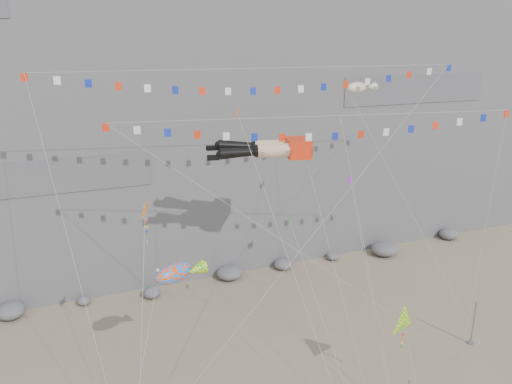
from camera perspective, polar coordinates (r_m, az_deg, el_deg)
ground at (r=38.04m, az=5.86°, el=-20.68°), size 120.00×120.00×0.00m
cliff at (r=60.15m, az=-8.34°, el=18.65°), size 80.00×28.00×50.00m
talus_boulders at (r=51.04m, az=-3.06°, el=-9.24°), size 60.00×3.00×1.20m
anchor_pole_right at (r=43.98m, az=23.60°, el=-13.55°), size 0.12×0.12×3.74m
legs_kite at (r=38.45m, az=1.60°, el=4.97°), size 8.22×18.76×22.20m
flag_banner_upper at (r=38.44m, az=1.07°, el=13.93°), size 33.19×12.88×27.61m
flag_banner_lower at (r=35.89m, az=7.67°, el=8.55°), size 29.18×9.41×21.17m
harlequin_kite at (r=29.59m, az=-12.56°, el=-2.13°), size 3.28×7.04×15.25m
fish_windsock at (r=32.20m, az=-9.43°, el=-9.18°), size 7.00×8.09×12.34m
delta_kite at (r=34.67m, az=16.61°, el=-14.09°), size 3.04×6.03×8.07m
blimp_windsock at (r=43.40m, az=11.46°, el=11.53°), size 6.79×13.59×23.47m
small_kite_a at (r=34.78m, az=-1.96°, el=8.43°), size 3.48×12.84×22.17m
small_kite_b at (r=40.13m, az=10.77°, el=1.05°), size 3.99×12.49×17.54m
small_kite_c at (r=35.38m, az=3.97°, el=-3.52°), size 1.12×11.60×15.50m
small_kite_d at (r=41.34m, az=9.83°, el=7.40°), size 4.94×16.15×23.27m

